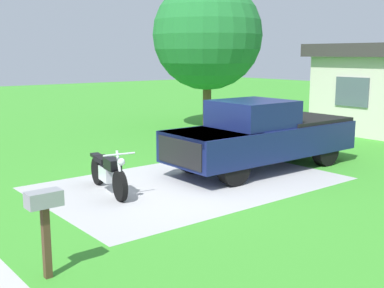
{
  "coord_description": "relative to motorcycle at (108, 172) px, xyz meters",
  "views": [
    {
      "loc": [
        9.0,
        -7.22,
        3.1
      ],
      "look_at": [
        -0.29,
        0.25,
        0.9
      ],
      "focal_mm": 45.67,
      "sensor_mm": 36.0,
      "label": 1
    }
  ],
  "objects": [
    {
      "name": "ground_plane",
      "position": [
        0.56,
        1.97,
        -0.47
      ],
      "size": [
        80.0,
        80.0,
        0.0
      ],
      "primitive_type": "plane",
      "color": "green"
    },
    {
      "name": "driveway_pad",
      "position": [
        0.56,
        1.97,
        -0.47
      ],
      "size": [
        4.59,
        7.12,
        0.01
      ],
      "primitive_type": "cube",
      "color": "#ADADAD",
      "rests_on": "ground"
    },
    {
      "name": "motorcycle",
      "position": [
        0.0,
        0.0,
        0.0
      ],
      "size": [
        2.2,
        0.77,
        1.09
      ],
      "color": "black",
      "rests_on": "ground"
    },
    {
      "name": "pickup_truck",
      "position": [
        0.58,
        4.48,
        0.48
      ],
      "size": [
        2.1,
        5.66,
        1.9
      ],
      "color": "black",
      "rests_on": "ground"
    },
    {
      "name": "mailbox",
      "position": [
        3.28,
        -2.81,
        0.51
      ],
      "size": [
        0.26,
        0.48,
        1.26
      ],
      "color": "#4C3823",
      "rests_on": "ground"
    },
    {
      "name": "shade_tree",
      "position": [
        -6.29,
        8.32,
        3.41
      ],
      "size": [
        4.58,
        4.58,
        6.18
      ],
      "color": "brown",
      "rests_on": "ground"
    }
  ]
}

